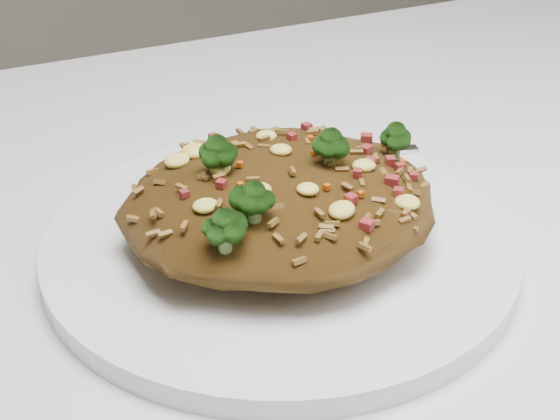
{
  "coord_description": "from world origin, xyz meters",
  "views": [
    {
      "loc": [
        -0.22,
        -0.34,
        1.01
      ],
      "look_at": [
        -0.05,
        0.01,
        0.78
      ],
      "focal_mm": 50.0,
      "sensor_mm": 36.0,
      "label": 1
    }
  ],
  "objects_px": {
    "dining_table": "(346,352)",
    "fork": "(317,156)",
    "fried_rice": "(280,189)",
    "plate": "(280,241)"
  },
  "relations": [
    {
      "from": "plate",
      "to": "fork",
      "type": "height_order",
      "value": "fork"
    },
    {
      "from": "dining_table",
      "to": "fork",
      "type": "distance_m",
      "value": 0.14
    },
    {
      "from": "fried_rice",
      "to": "fork",
      "type": "distance_m",
      "value": 0.1
    },
    {
      "from": "dining_table",
      "to": "fried_rice",
      "type": "height_order",
      "value": "fried_rice"
    },
    {
      "from": "plate",
      "to": "fried_rice",
      "type": "height_order",
      "value": "fried_rice"
    },
    {
      "from": "fried_rice",
      "to": "plate",
      "type": "bearing_deg",
      "value": 81.14
    },
    {
      "from": "dining_table",
      "to": "fork",
      "type": "height_order",
      "value": "fork"
    },
    {
      "from": "fried_rice",
      "to": "fork",
      "type": "xyz_separation_m",
      "value": [
        0.07,
        0.08,
        -0.03
      ]
    },
    {
      "from": "fork",
      "to": "fried_rice",
      "type": "bearing_deg",
      "value": -113.97
    },
    {
      "from": "plate",
      "to": "fried_rice",
      "type": "bearing_deg",
      "value": -98.86
    }
  ]
}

